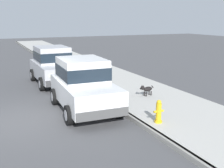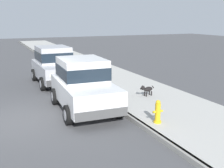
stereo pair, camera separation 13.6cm
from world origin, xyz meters
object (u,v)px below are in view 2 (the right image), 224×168
object	(u,v)px
car_white_hatchback	(83,84)
car_silver_hatchback	(54,65)
dog_black	(147,89)
fire_hydrant	(158,112)

from	to	relation	value
car_white_hatchback	car_silver_hatchback	xyz separation A→B (m)	(-0.01, 4.68, 0.00)
car_silver_hatchback	dog_black	xyz separation A→B (m)	(2.82, -4.45, -0.55)
dog_black	car_silver_hatchback	bearing A→B (deg)	122.37
fire_hydrant	car_white_hatchback	bearing A→B (deg)	121.36
car_white_hatchback	fire_hydrant	xyz separation A→B (m)	(1.54, -2.53, -0.50)
car_silver_hatchback	dog_black	distance (m)	5.30
car_white_hatchback	fire_hydrant	size ratio (longest dim) A/B	5.33
car_white_hatchback	dog_black	xyz separation A→B (m)	(2.82, 0.23, -0.55)
car_white_hatchback	dog_black	world-z (taller)	car_white_hatchback
car_silver_hatchback	dog_black	size ratio (longest dim) A/B	5.09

